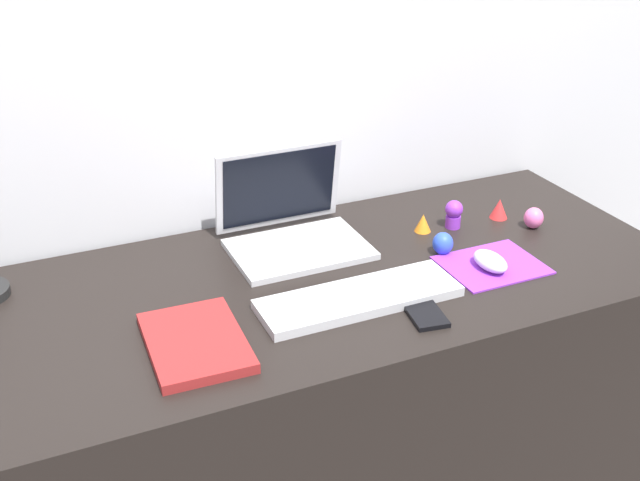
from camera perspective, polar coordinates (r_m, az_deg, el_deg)
back_wall at (r=1.96m, az=-4.47°, el=0.79°), size 2.78×0.05×1.38m
desk at (r=1.85m, az=-0.12°, el=-12.85°), size 1.58×0.65×0.74m
laptop at (r=1.76m, az=-2.21°, el=1.45°), size 0.30×0.25×0.21m
keyboard at (r=1.55m, az=2.88°, el=-4.22°), size 0.41×0.13×0.02m
mousepad at (r=1.73m, az=12.46°, el=-1.77°), size 0.21×0.17×0.00m
mouse at (r=1.70m, az=12.35°, el=-1.49°), size 0.06×0.10×0.03m
cell_phone at (r=1.53m, az=7.51°, el=-5.11°), size 0.08×0.14×0.01m
notebook_pad at (r=1.44m, az=-9.10°, el=-7.37°), size 0.18×0.25×0.02m
toy_figurine_pink at (r=1.91m, az=15.37°, el=1.60°), size 0.05×0.05×0.05m
toy_figurine_purple at (r=1.87m, az=9.75°, el=1.97°), size 0.04×0.04×0.07m
toy_figurine_orange at (r=1.84m, az=7.54°, el=1.29°), size 0.04×0.04×0.04m
toy_figurine_red at (r=1.94m, az=12.97°, el=2.29°), size 0.04×0.04×0.05m
toy_figurine_blue at (r=1.75m, az=8.97°, el=-0.21°), size 0.05×0.05×0.05m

